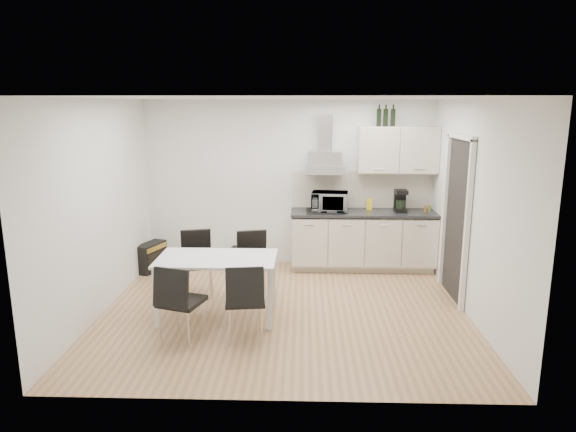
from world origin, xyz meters
The scene contains 15 objects.
ground centered at (0.00, 0.00, 0.00)m, with size 4.50×4.50×0.00m, color tan.
wall_back centered at (0.00, 2.00, 1.30)m, with size 4.50×0.10×2.60m, color white.
wall_front centered at (0.00, -2.00, 1.30)m, with size 4.50×0.10×2.60m, color white.
wall_left centered at (-2.25, 0.00, 1.30)m, with size 0.10×4.00×2.60m, color white.
wall_right centered at (2.25, 0.00, 1.30)m, with size 0.10×4.00×2.60m, color white.
ceiling centered at (0.00, 0.00, 2.60)m, with size 4.50×4.50×0.00m, color white.
doorway centered at (2.21, 0.55, 1.05)m, with size 0.08×1.04×2.10m, color white.
kitchenette centered at (1.19, 1.73, 0.83)m, with size 2.22×0.64×2.52m.
dining_table centered at (-0.80, -0.21, 0.67)m, with size 1.41×0.80×0.75m.
chair_far_left centered at (-1.18, 0.46, 0.44)m, with size 0.44×0.50×0.88m, color black, non-canonical shape.
chair_far_right centered at (-0.42, 0.43, 0.44)m, with size 0.44×0.50×0.88m, color black, non-canonical shape.
chair_near_left centered at (-1.08, -0.86, 0.44)m, with size 0.44×0.50×0.88m, color black, non-canonical shape.
chair_near_right centered at (-0.40, -0.79, 0.44)m, with size 0.44×0.50×0.88m, color black, non-canonical shape.
guitar_amp centered at (-2.12, 1.50, 0.22)m, with size 0.40×0.57×0.44m.
floor_speaker centered at (-0.84, 1.90, 0.14)m, with size 0.17×0.15×0.28m, color black.
Camera 1 is at (0.23, -6.02, 2.55)m, focal length 32.00 mm.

